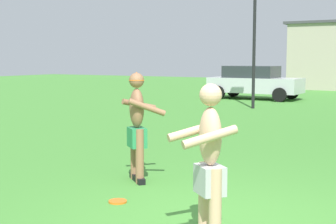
# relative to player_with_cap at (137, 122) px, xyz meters

# --- Properties ---
(player_with_cap) EXTENTS (0.77, 0.80, 1.73)m
(player_with_cap) POSITION_rel_player_with_cap_xyz_m (0.00, 0.00, 0.00)
(player_with_cap) COLOR black
(player_with_cap) RESTS_ON ground_plane
(player_in_gray) EXTENTS (0.77, 0.78, 1.68)m
(player_in_gray) POSITION_rel_player_with_cap_xyz_m (2.10, -1.83, -0.07)
(player_in_gray) COLOR black
(player_in_gray) RESTS_ON ground_plane
(frisbee) EXTENTS (0.25, 0.25, 0.03)m
(frisbee) POSITION_rel_player_with_cap_xyz_m (0.40, -1.10, -0.94)
(frisbee) COLOR orange
(frisbee) RESTS_ON ground_plane
(car_silver_mid_lot) EXTENTS (4.33, 2.09, 1.58)m
(car_silver_mid_lot) POSITION_rel_player_with_cap_xyz_m (-3.83, 15.87, -0.13)
(car_silver_mid_lot) COLOR silver
(car_silver_mid_lot) RESTS_ON ground_plane
(lamp_post) EXTENTS (0.60, 0.24, 5.35)m
(lamp_post) POSITION_rel_player_with_cap_xyz_m (-2.34, 11.67, 2.36)
(lamp_post) COLOR black
(lamp_post) RESTS_ON ground_plane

